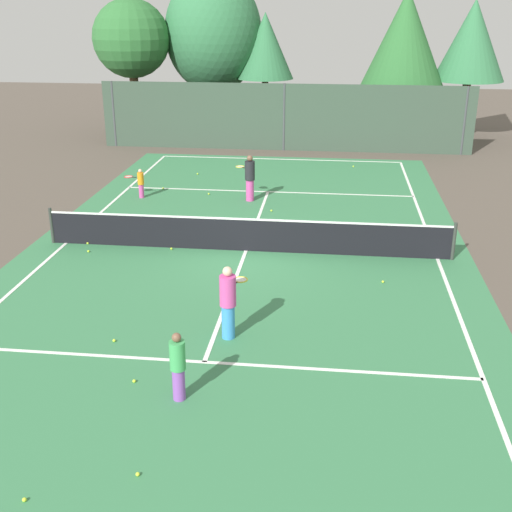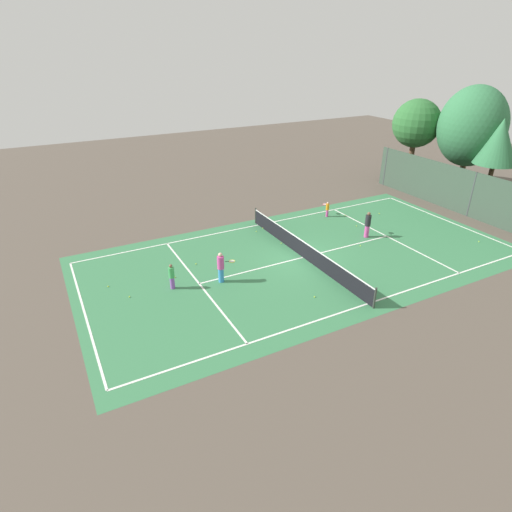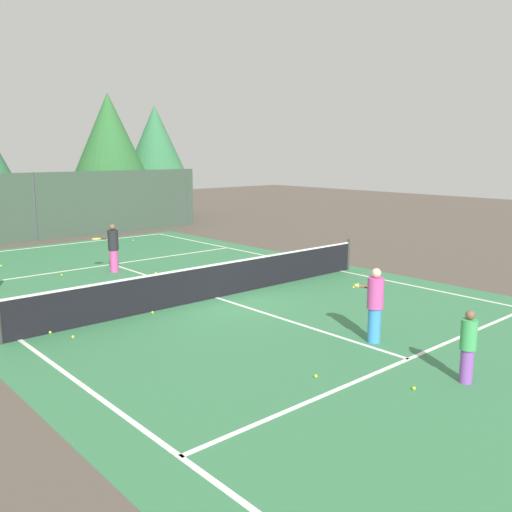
{
  "view_description": "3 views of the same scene",
  "coord_description": "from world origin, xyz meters",
  "px_view_note": "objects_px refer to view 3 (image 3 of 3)",
  "views": [
    {
      "loc": [
        2.41,
        -17.73,
        6.83
      ],
      "look_at": [
        0.62,
        -2.73,
        0.92
      ],
      "focal_mm": 45.76,
      "sensor_mm": 36.0,
      "label": 1
    },
    {
      "loc": [
        17.9,
        -12.55,
        11.05
      ],
      "look_at": [
        -0.27,
        -2.95,
        0.67
      ],
      "focal_mm": 29.58,
      "sensor_mm": 36.0,
      "label": 2
    },
    {
      "loc": [
        -9.3,
        -12.29,
        4.12
      ],
      "look_at": [
        0.38,
        -1.3,
        1.36
      ],
      "focal_mm": 38.72,
      "sensor_mm": 36.0,
      "label": 3
    }
  ],
  "objects_px": {
    "tennis_ball_4": "(62,275)",
    "tennis_ball_11": "(156,273)",
    "tennis_ball_3": "(152,312)",
    "player_0": "(113,247)",
    "tennis_ball_0": "(353,287)",
    "tennis_ball_10": "(50,332)",
    "player_3": "(468,346)",
    "tennis_ball_5": "(133,240)",
    "tennis_ball_9": "(316,376)",
    "tennis_ball_7": "(414,388)",
    "player_2": "(375,304)",
    "tennis_ball_6": "(73,337)",
    "tennis_ball_1": "(1,266)"
  },
  "relations": [
    {
      "from": "player_3",
      "to": "tennis_ball_7",
      "type": "height_order",
      "value": "player_3"
    },
    {
      "from": "tennis_ball_1",
      "to": "tennis_ball_7",
      "type": "relative_size",
      "value": 1.0
    },
    {
      "from": "player_0",
      "to": "tennis_ball_11",
      "type": "bearing_deg",
      "value": -53.53
    },
    {
      "from": "tennis_ball_0",
      "to": "tennis_ball_10",
      "type": "bearing_deg",
      "value": 167.75
    },
    {
      "from": "tennis_ball_3",
      "to": "player_0",
      "type": "bearing_deg",
      "value": 72.77
    },
    {
      "from": "tennis_ball_1",
      "to": "tennis_ball_6",
      "type": "distance_m",
      "value": 9.49
    },
    {
      "from": "tennis_ball_6",
      "to": "tennis_ball_7",
      "type": "bearing_deg",
      "value": -63.13
    },
    {
      "from": "tennis_ball_6",
      "to": "player_2",
      "type": "bearing_deg",
      "value": -43.39
    },
    {
      "from": "tennis_ball_3",
      "to": "tennis_ball_5",
      "type": "distance_m",
      "value": 12.33
    },
    {
      "from": "tennis_ball_3",
      "to": "tennis_ball_10",
      "type": "relative_size",
      "value": 1.0
    },
    {
      "from": "tennis_ball_6",
      "to": "tennis_ball_9",
      "type": "height_order",
      "value": "same"
    },
    {
      "from": "player_0",
      "to": "tennis_ball_7",
      "type": "xyz_separation_m",
      "value": [
        -0.65,
        -12.46,
        -0.84
      ]
    },
    {
      "from": "player_2",
      "to": "player_3",
      "type": "bearing_deg",
      "value": -102.27
    },
    {
      "from": "tennis_ball_3",
      "to": "tennis_ball_7",
      "type": "height_order",
      "value": "same"
    },
    {
      "from": "tennis_ball_0",
      "to": "tennis_ball_1",
      "type": "xyz_separation_m",
      "value": [
        -7.09,
        10.63,
        0.0
      ]
    },
    {
      "from": "tennis_ball_4",
      "to": "tennis_ball_11",
      "type": "bearing_deg",
      "value": -35.55
    },
    {
      "from": "player_3",
      "to": "tennis_ball_4",
      "type": "height_order",
      "value": "player_3"
    },
    {
      "from": "player_2",
      "to": "tennis_ball_10",
      "type": "xyz_separation_m",
      "value": [
        -5.15,
        5.27,
        -0.83
      ]
    },
    {
      "from": "tennis_ball_11",
      "to": "tennis_ball_3",
      "type": "bearing_deg",
      "value": -122.22
    },
    {
      "from": "player_0",
      "to": "tennis_ball_7",
      "type": "distance_m",
      "value": 12.51
    },
    {
      "from": "tennis_ball_7",
      "to": "tennis_ball_10",
      "type": "xyz_separation_m",
      "value": [
        -3.63,
        7.28,
        0.0
      ]
    },
    {
      "from": "tennis_ball_0",
      "to": "tennis_ball_9",
      "type": "bearing_deg",
      "value": -146.8
    },
    {
      "from": "tennis_ball_4",
      "to": "tennis_ball_9",
      "type": "relative_size",
      "value": 1.0
    },
    {
      "from": "tennis_ball_10",
      "to": "player_3",
      "type": "bearing_deg",
      "value": -59.11
    },
    {
      "from": "tennis_ball_0",
      "to": "tennis_ball_7",
      "type": "relative_size",
      "value": 1.0
    },
    {
      "from": "tennis_ball_0",
      "to": "tennis_ball_7",
      "type": "height_order",
      "value": "same"
    },
    {
      "from": "tennis_ball_3",
      "to": "tennis_ball_6",
      "type": "relative_size",
      "value": 1.0
    },
    {
      "from": "player_0",
      "to": "tennis_ball_4",
      "type": "bearing_deg",
      "value": 160.38
    },
    {
      "from": "tennis_ball_3",
      "to": "tennis_ball_9",
      "type": "distance_m",
      "value": 5.62
    },
    {
      "from": "tennis_ball_7",
      "to": "tennis_ball_9",
      "type": "bearing_deg",
      "value": 120.72
    },
    {
      "from": "tennis_ball_6",
      "to": "tennis_ball_10",
      "type": "relative_size",
      "value": 1.0
    },
    {
      "from": "player_0",
      "to": "tennis_ball_10",
      "type": "xyz_separation_m",
      "value": [
        -4.27,
        -5.18,
        -0.84
      ]
    },
    {
      "from": "tennis_ball_5",
      "to": "tennis_ball_9",
      "type": "relative_size",
      "value": 1.0
    },
    {
      "from": "player_0",
      "to": "tennis_ball_10",
      "type": "relative_size",
      "value": 25.59
    },
    {
      "from": "tennis_ball_4",
      "to": "tennis_ball_10",
      "type": "distance_m",
      "value": 6.34
    },
    {
      "from": "tennis_ball_4",
      "to": "player_2",
      "type": "bearing_deg",
      "value": -77.14
    },
    {
      "from": "tennis_ball_5",
      "to": "tennis_ball_11",
      "type": "height_order",
      "value": "same"
    },
    {
      "from": "player_2",
      "to": "tennis_ball_4",
      "type": "height_order",
      "value": "player_2"
    },
    {
      "from": "tennis_ball_0",
      "to": "tennis_ball_6",
      "type": "xyz_separation_m",
      "value": [
        -8.41,
        1.23,
        0.0
      ]
    },
    {
      "from": "player_3",
      "to": "tennis_ball_11",
      "type": "height_order",
      "value": "player_3"
    },
    {
      "from": "player_3",
      "to": "tennis_ball_10",
      "type": "bearing_deg",
      "value": 120.89
    },
    {
      "from": "tennis_ball_3",
      "to": "tennis_ball_10",
      "type": "xyz_separation_m",
      "value": [
        -2.62,
        0.15,
        0.0
      ]
    },
    {
      "from": "tennis_ball_1",
      "to": "player_0",
      "type": "bearing_deg",
      "value": -53.05
    },
    {
      "from": "player_0",
      "to": "player_3",
      "type": "distance_m",
      "value": 12.9
    },
    {
      "from": "tennis_ball_10",
      "to": "tennis_ball_9",
      "type": "bearing_deg",
      "value": -64.7
    },
    {
      "from": "tennis_ball_9",
      "to": "tennis_ball_4",
      "type": "bearing_deg",
      "value": 90.49
    },
    {
      "from": "tennis_ball_0",
      "to": "tennis_ball_11",
      "type": "relative_size",
      "value": 1.0
    },
    {
      "from": "tennis_ball_5",
      "to": "tennis_ball_11",
      "type": "xyz_separation_m",
      "value": [
        -2.97,
        -6.93,
        0.0
      ]
    },
    {
      "from": "tennis_ball_4",
      "to": "tennis_ball_11",
      "type": "distance_m",
      "value": 3.15
    },
    {
      "from": "tennis_ball_5",
      "to": "tennis_ball_0",
      "type": "bearing_deg",
      "value": -87.71
    }
  ]
}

